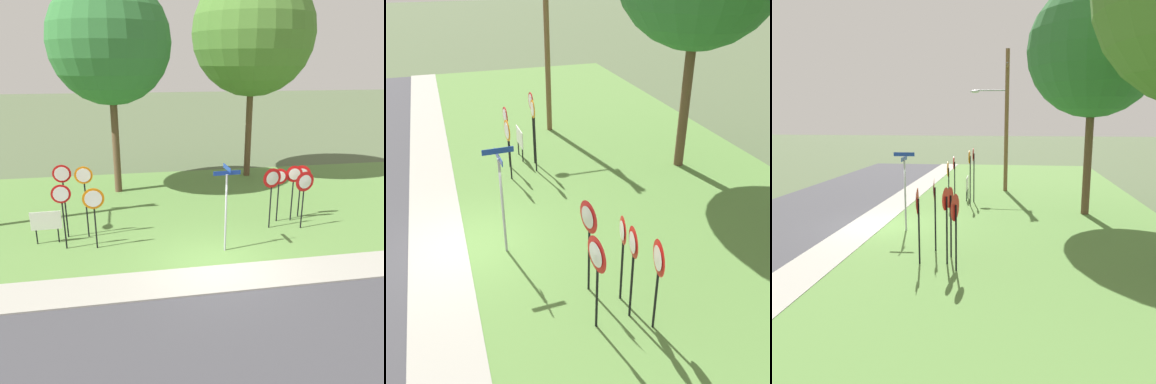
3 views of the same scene
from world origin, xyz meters
TOP-DOWN VIEW (x-y plane):
  - ground_plane at (0.00, 0.00)m, footprint 160.00×160.00m
  - sidewalk_strip at (0.00, -0.80)m, footprint 44.00×1.60m
  - grass_median at (0.00, 6.00)m, footprint 44.00×12.00m
  - stop_sign_near_left at (-4.32, 3.06)m, footprint 0.66×0.09m
  - stop_sign_near_right at (-3.95, 2.02)m, footprint 0.76×0.11m
  - stop_sign_far_left at (-5.03, 2.16)m, footprint 0.67×0.11m
  - stop_sign_far_center at (-5.09, 3.17)m, footprint 0.67×0.10m
  - yield_sign_near_left at (2.86, 2.69)m, footprint 0.79×0.17m
  - yield_sign_near_right at (4.53, 3.63)m, footprint 0.79×0.17m
  - yield_sign_far_left at (4.04, 3.28)m, footprint 0.70×0.13m
  - yield_sign_far_right at (4.11, 2.43)m, footprint 0.81×0.15m
  - yield_sign_center at (3.42, 3.31)m, footprint 0.66×0.15m
  - street_name_post at (0.57, 1.06)m, footprint 0.96×0.82m
  - utility_pole at (-8.71, 4.61)m, footprint 2.10×2.33m
  - notice_board at (-5.77, 2.77)m, footprint 1.10×0.07m

SIDE VIEW (x-z plane):
  - ground_plane at x=0.00m, z-range 0.00..0.00m
  - grass_median at x=0.00m, z-range 0.00..0.04m
  - sidewalk_strip at x=0.00m, z-range 0.00..0.06m
  - notice_board at x=-5.77m, z-range 0.25..1.50m
  - stop_sign_near_right at x=-3.95m, z-range 0.56..2.85m
  - yield_sign_center at x=3.42m, z-range 0.59..2.90m
  - yield_sign_near_right at x=4.53m, z-range 0.60..2.92m
  - stop_sign_far_left at x=-5.03m, z-range 0.58..3.01m
  - yield_sign_far_right at x=4.11m, z-range 0.63..3.01m
  - yield_sign_far_left at x=4.04m, z-range 0.63..3.03m
  - street_name_post at x=0.57m, z-range 0.33..3.45m
  - yield_sign_near_left at x=2.86m, z-range 0.66..3.17m
  - stop_sign_near_left at x=-4.32m, z-range 0.65..3.47m
  - stop_sign_far_center at x=-5.09m, z-range 0.67..3.55m
  - utility_pole at x=-8.71m, z-range 0.39..8.73m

